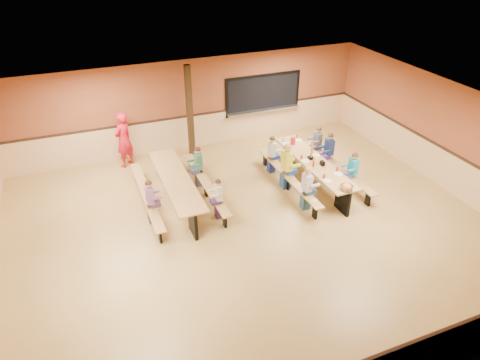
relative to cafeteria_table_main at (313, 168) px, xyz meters
name	(u,v)px	position (x,y,z in m)	size (l,w,h in m)	color
ground	(249,227)	(-2.57, -1.28, -0.53)	(12.00, 12.00, 0.00)	olive
room_envelope	(249,204)	(-2.57, -1.28, 0.16)	(12.04, 10.04, 3.02)	brown
kitchen_pass_through	(263,96)	(0.03, 3.68, 0.96)	(2.78, 0.28, 1.38)	black
structural_post	(190,112)	(-2.77, 3.12, 0.97)	(0.18, 0.18, 3.00)	black
cafeteria_table_main	(313,168)	(0.00, 0.00, 0.00)	(1.91, 3.70, 0.74)	#A97A43
cafeteria_table_second	(176,185)	(-3.94, 0.52, 0.00)	(1.91, 3.70, 0.74)	#A97A43
seated_child_white_left	(306,188)	(-0.83, -1.05, 0.09)	(0.38, 0.31, 1.22)	silver
seated_adult_yellow	(287,166)	(-0.83, 0.12, 0.16)	(0.45, 0.37, 1.37)	#CED227
seated_child_grey_left	(272,155)	(-0.83, 1.10, 0.06)	(0.35, 0.29, 1.17)	silver
seated_child_teal_right	(352,172)	(0.83, -0.73, 0.07)	(0.36, 0.29, 1.18)	teal
seated_child_navy_right	(329,152)	(0.83, 0.52, 0.10)	(0.39, 0.32, 1.24)	navy
seated_child_char_right	(317,145)	(0.83, 1.20, 0.06)	(0.35, 0.29, 1.17)	#4E5559
seated_child_purple_sec	(151,202)	(-4.77, -0.12, 0.07)	(0.36, 0.29, 1.19)	#784E7B
seated_child_green_sec	(199,167)	(-3.12, 1.15, 0.08)	(0.37, 0.30, 1.22)	#33694F
seated_child_tan_sec	(219,199)	(-3.12, -0.58, 0.03)	(0.33, 0.27, 1.12)	beige
standing_woman	(124,140)	(-4.91, 3.17, 0.36)	(0.65, 0.42, 1.77)	red
punch_pitcher	(293,141)	(-0.03, 1.25, 0.32)	(0.16, 0.16, 0.22)	red
chip_bowl	(347,187)	(-0.01, -1.65, 0.29)	(0.32, 0.32, 0.15)	orange
napkin_dispenser	(322,163)	(0.09, -0.29, 0.28)	(0.10, 0.14, 0.13)	black
condiment_mustard	(314,159)	(0.00, 0.00, 0.30)	(0.06, 0.06, 0.17)	yellow
condiment_ketchup	(313,164)	(-0.18, -0.25, 0.30)	(0.06, 0.06, 0.17)	#B2140F
table_paddle	(311,154)	(0.00, 0.18, 0.35)	(0.16, 0.16, 0.56)	black
place_settings	(314,160)	(0.00, 0.00, 0.27)	(0.65, 3.30, 0.11)	beige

